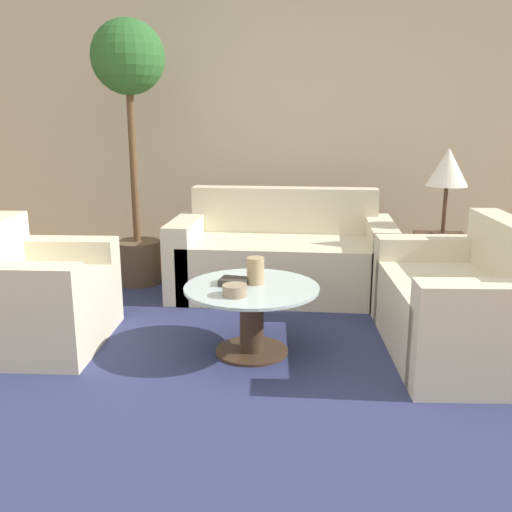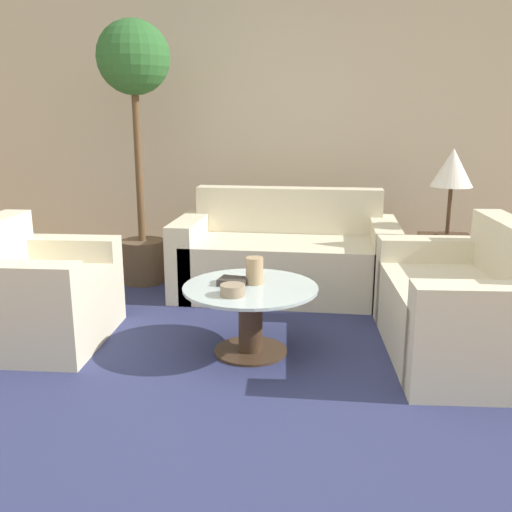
# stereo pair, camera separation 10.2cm
# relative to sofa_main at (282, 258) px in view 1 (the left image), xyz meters

# --- Properties ---
(ground_plane) EXTENTS (14.00, 14.00, 0.00)m
(ground_plane) POSITION_rel_sofa_main_xyz_m (-0.23, -2.05, -0.29)
(ground_plane) COLOR #8E603D
(wall_back) EXTENTS (10.00, 0.06, 2.60)m
(wall_back) POSITION_rel_sofa_main_xyz_m (-0.23, 1.02, 1.01)
(wall_back) COLOR beige
(wall_back) RESTS_ON ground_plane
(rug) EXTENTS (3.66, 3.37, 0.01)m
(rug) POSITION_rel_sofa_main_xyz_m (-0.11, -1.26, -0.28)
(rug) COLOR navy
(rug) RESTS_ON ground_plane
(sofa_main) EXTENTS (1.74, 0.83, 0.83)m
(sofa_main) POSITION_rel_sofa_main_xyz_m (0.00, 0.00, 0.00)
(sofa_main) COLOR beige
(sofa_main) RESTS_ON ground_plane
(armchair) EXTENTS (0.81, 0.94, 0.80)m
(armchair) POSITION_rel_sofa_main_xyz_m (-1.49, -1.25, 0.00)
(armchair) COLOR beige
(armchair) RESTS_ON ground_plane
(loveseat) EXTENTS (0.88, 1.35, 0.81)m
(loveseat) POSITION_rel_sofa_main_xyz_m (1.19, -1.12, 0.00)
(loveseat) COLOR beige
(loveseat) RESTS_ON ground_plane
(coffee_table) EXTENTS (0.81, 0.81, 0.43)m
(coffee_table) POSITION_rel_sofa_main_xyz_m (-0.11, -1.26, -0.01)
(coffee_table) COLOR #422D1E
(coffee_table) RESTS_ON ground_plane
(side_table) EXTENTS (0.37, 0.37, 0.54)m
(side_table) POSITION_rel_sofa_main_xyz_m (1.22, -0.17, -0.02)
(side_table) COLOR #422D1E
(side_table) RESTS_ON ground_plane
(table_lamp) EXTENTS (0.30, 0.30, 0.65)m
(table_lamp) POSITION_rel_sofa_main_xyz_m (1.22, -0.17, 0.74)
(table_lamp) COLOR #422D1E
(table_lamp) RESTS_ON side_table
(potted_plant) EXTENTS (0.59, 0.59, 2.16)m
(potted_plant) POSITION_rel_sofa_main_xyz_m (-1.25, 0.13, 1.21)
(potted_plant) COLOR brown
(potted_plant) RESTS_ON ground_plane
(vase) EXTENTS (0.11, 0.11, 0.16)m
(vase) POSITION_rel_sofa_main_xyz_m (-0.09, -1.20, 0.22)
(vase) COLOR tan
(vase) RESTS_ON coffee_table
(bowl) EXTENTS (0.14, 0.14, 0.06)m
(bowl) POSITION_rel_sofa_main_xyz_m (-0.18, -1.45, 0.17)
(bowl) COLOR gray
(bowl) RESTS_ON coffee_table
(book_stack) EXTENTS (0.18, 0.16, 0.04)m
(book_stack) POSITION_rel_sofa_main_xyz_m (-0.22, -1.24, 0.16)
(book_stack) COLOR #38332D
(book_stack) RESTS_ON coffee_table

